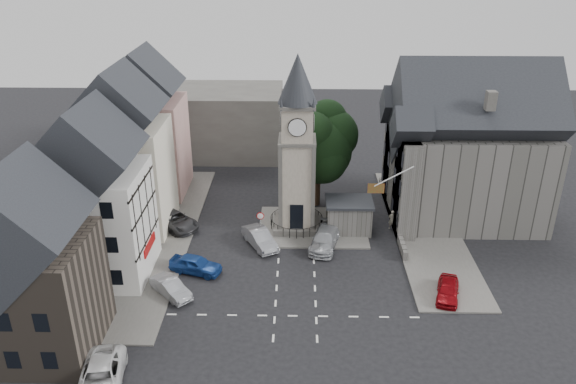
{
  "coord_description": "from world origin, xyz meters",
  "views": [
    {
      "loc": [
        0.12,
        -38.59,
        25.14
      ],
      "look_at": [
        -0.75,
        5.0,
        5.04
      ],
      "focal_mm": 35.0,
      "sensor_mm": 36.0,
      "label": 1
    }
  ],
  "objects_px": {
    "car_west_blue": "(196,264)",
    "pedestrian": "(392,220)",
    "stone_shelter": "(349,216)",
    "car_east_red": "(448,290)",
    "clock_tower": "(297,146)"
  },
  "relations": [
    {
      "from": "stone_shelter",
      "to": "car_west_blue",
      "type": "relative_size",
      "value": 0.99
    },
    {
      "from": "stone_shelter",
      "to": "car_east_red",
      "type": "height_order",
      "value": "stone_shelter"
    },
    {
      "from": "car_west_blue",
      "to": "car_east_red",
      "type": "height_order",
      "value": "car_west_blue"
    },
    {
      "from": "pedestrian",
      "to": "car_east_red",
      "type": "bearing_deg",
      "value": 90.72
    },
    {
      "from": "car_west_blue",
      "to": "clock_tower",
      "type": "bearing_deg",
      "value": -28.75
    },
    {
      "from": "car_west_blue",
      "to": "pedestrian",
      "type": "xyz_separation_m",
      "value": [
        17.05,
        7.85,
        0.19
      ]
    },
    {
      "from": "stone_shelter",
      "to": "car_west_blue",
      "type": "xyz_separation_m",
      "value": [
        -12.97,
        -7.37,
        -0.81
      ]
    },
    {
      "from": "stone_shelter",
      "to": "car_west_blue",
      "type": "bearing_deg",
      "value": -150.4
    },
    {
      "from": "car_west_blue",
      "to": "pedestrian",
      "type": "bearing_deg",
      "value": -47.92
    },
    {
      "from": "stone_shelter",
      "to": "pedestrian",
      "type": "height_order",
      "value": "stone_shelter"
    },
    {
      "from": "car_east_red",
      "to": "stone_shelter",
      "type": "bearing_deg",
      "value": 138.5
    },
    {
      "from": "stone_shelter",
      "to": "car_east_red",
      "type": "distance_m",
      "value": 12.49
    },
    {
      "from": "stone_shelter",
      "to": "pedestrian",
      "type": "xyz_separation_m",
      "value": [
        4.09,
        0.49,
        -0.62
      ]
    },
    {
      "from": "car_east_red",
      "to": "car_west_blue",
      "type": "bearing_deg",
      "value": -173.1
    },
    {
      "from": "clock_tower",
      "to": "car_east_red",
      "type": "xyz_separation_m",
      "value": [
        11.5,
        -10.99,
        -7.44
      ]
    }
  ]
}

